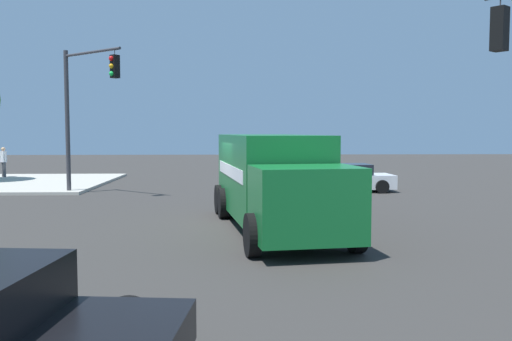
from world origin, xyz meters
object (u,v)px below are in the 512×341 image
object	(u,v)px
pedestrian_near_corner	(4,160)
sedan_white	(346,178)
delivery_truck	(274,180)
traffic_light_secondary	(82,99)

from	to	relation	value
pedestrian_near_corner	sedan_white	bearing A→B (deg)	68.94
delivery_truck	sedan_white	bearing A→B (deg)	157.02
traffic_light_secondary	sedan_white	size ratio (longest dim) A/B	1.45
traffic_light_secondary	pedestrian_near_corner	distance (m)	11.37
delivery_truck	traffic_light_secondary	distance (m)	12.10
sedan_white	pedestrian_near_corner	world-z (taller)	pedestrian_near_corner
delivery_truck	pedestrian_near_corner	xyz separation A→B (m)	(-17.08, -14.93, -0.28)
delivery_truck	pedestrian_near_corner	bearing A→B (deg)	-138.85
pedestrian_near_corner	delivery_truck	bearing A→B (deg)	41.15
delivery_truck	traffic_light_secondary	world-z (taller)	traffic_light_secondary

